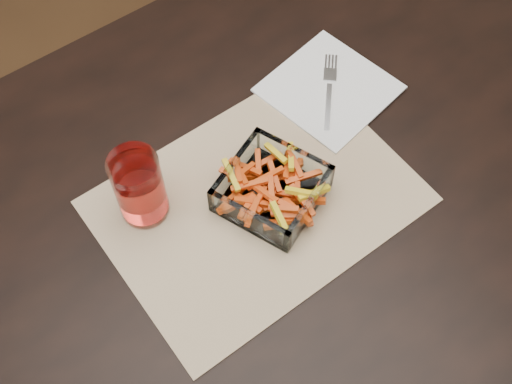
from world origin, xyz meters
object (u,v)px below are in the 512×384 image
Objects in this scene: dining_table at (309,193)px; glass_bowl at (272,190)px; fork at (329,88)px; tumbler at (140,189)px.

glass_bowl reaches higher than dining_table.
fork is (0.20, 0.11, -0.02)m from glass_bowl.
glass_bowl is at bearing -173.87° from dining_table.
tumbler is (-0.16, 0.10, 0.04)m from glass_bowl.
dining_table is 0.14m from glass_bowl.
tumbler is 0.99× the size of fork.
dining_table is at bearing -96.56° from fork.
fork is at bearing 40.65° from dining_table.
dining_table is 9.15× the size of glass_bowl.
fork is at bearing 27.71° from glass_bowl.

